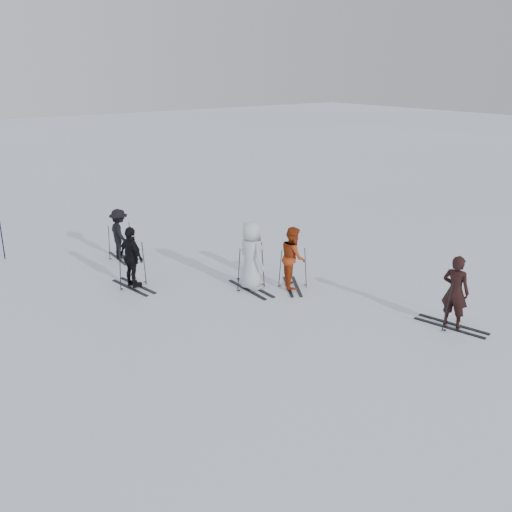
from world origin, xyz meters
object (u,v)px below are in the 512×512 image
(skier_near_dark, at_px, (455,292))
(piste_marker, at_px, (1,233))
(skier_grey, at_px, (251,256))
(skier_uphill_far, at_px, (120,234))
(skier_red, at_px, (293,258))
(skier_uphill_left, at_px, (132,258))

(skier_near_dark, relative_size, piste_marker, 1.01)
(skier_grey, height_order, skier_uphill_far, skier_grey)
(skier_red, bearing_deg, skier_near_dark, -130.18)
(skier_red, xyz_separation_m, skier_grey, (-1.04, 0.58, 0.10))
(skier_near_dark, xyz_separation_m, piste_marker, (-7.26, 11.79, -0.01))
(skier_grey, bearing_deg, piste_marker, 36.69)
(skier_uphill_far, distance_m, piste_marker, 3.78)
(skier_grey, distance_m, skier_uphill_far, 5.05)
(skier_near_dark, height_order, skier_uphill_left, skier_near_dark)
(skier_uphill_far, bearing_deg, skier_near_dark, -151.76)
(skier_near_dark, bearing_deg, skier_red, 5.12)
(skier_grey, bearing_deg, skier_red, -117.21)
(skier_grey, distance_m, skier_uphill_left, 3.34)
(skier_red, distance_m, skier_uphill_left, 4.51)
(skier_red, relative_size, skier_grey, 0.90)
(skier_uphill_left, distance_m, piste_marker, 5.33)
(skier_near_dark, relative_size, skier_uphill_left, 1.02)
(skier_uphill_far, bearing_deg, skier_red, -147.47)
(skier_grey, bearing_deg, skier_near_dark, -151.56)
(skier_uphill_left, height_order, piste_marker, piste_marker)
(piste_marker, bearing_deg, skier_near_dark, -58.37)
(piste_marker, bearing_deg, skier_grey, -55.15)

